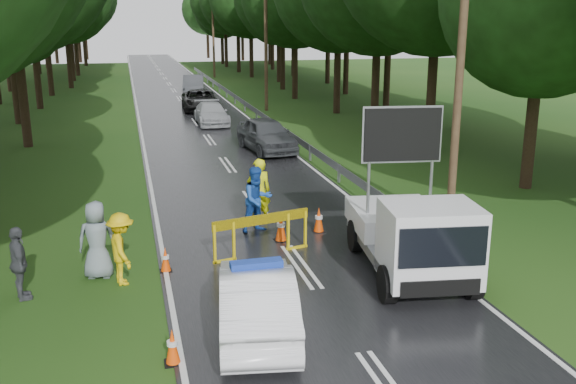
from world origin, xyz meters
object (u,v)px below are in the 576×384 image
object	(u,v)px
civilian	(257,199)
queue_car_second	(211,114)
officer	(259,191)
queue_car_third	(200,100)
work_truck	(413,235)
barrier	(261,225)
queue_car_first	(266,135)
queue_car_fourth	(193,85)
police_sedan	(257,300)

from	to	relation	value
civilian	queue_car_second	distance (m)	20.13
officer	queue_car_third	world-z (taller)	officer
work_truck	barrier	world-z (taller)	work_truck
work_truck	queue_car_second	xyz separation A→B (m)	(-1.65, 24.35, -0.44)
queue_car_first	queue_car_fourth	xyz separation A→B (m)	(-0.84, 24.53, -0.01)
officer	queue_car_first	xyz separation A→B (m)	(2.56, 10.70, -0.22)
work_truck	queue_car_first	size ratio (longest dim) A/B	1.12
civilian	queue_car_first	distance (m)	11.81
queue_car_second	queue_car_third	xyz separation A→B (m)	(0.03, 6.00, 0.07)
queue_car_third	queue_car_fourth	distance (m)	9.94
queue_car_third	queue_car_second	bearing A→B (deg)	-87.84
queue_car_first	queue_car_fourth	size ratio (longest dim) A/B	0.98
civilian	work_truck	bearing A→B (deg)	-74.13
work_truck	queue_car_third	size ratio (longest dim) A/B	1.03
work_truck	queue_car_second	size ratio (longest dim) A/B	1.19
police_sedan	work_truck	distance (m)	4.64
officer	civilian	size ratio (longest dim) A/B	1.03
work_truck	officer	world-z (taller)	work_truck
queue_car_third	officer	bearing A→B (deg)	-90.12
police_sedan	officer	distance (m)	7.11
barrier	civilian	size ratio (longest dim) A/B	1.37
police_sedan	officer	xyz separation A→B (m)	(1.47, 6.95, 0.32)
officer	queue_car_third	distance (m)	25.33
barrier	officer	distance (m)	2.83
work_truck	queue_car_third	distance (m)	30.40
queue_car_second	queue_car_fourth	distance (m)	15.93
officer	police_sedan	bearing A→B (deg)	73.23
queue_car_second	queue_car_third	world-z (taller)	queue_car_third
barrier	queue_car_third	world-z (taller)	queue_car_third
work_truck	queue_car_third	world-z (taller)	work_truck
queue_car_first	queue_car_second	size ratio (longest dim) A/B	1.06
barrier	queue_car_third	size ratio (longest dim) A/B	0.53
barrier	queue_car_third	bearing A→B (deg)	73.02
civilian	queue_car_first	size ratio (longest dim) A/B	0.42
civilian	police_sedan	bearing A→B (deg)	-120.41
queue_car_first	queue_car_second	xyz separation A→B (m)	(-1.46, 8.61, -0.16)
queue_car_second	queue_car_fourth	bearing A→B (deg)	87.84
barrier	queue_car_fourth	xyz separation A→B (m)	(2.22, 38.01, -0.08)
queue_car_fourth	queue_car_first	bearing A→B (deg)	-81.14
police_sedan	work_truck	xyz separation A→B (m)	(4.22, 1.90, 0.38)
work_truck	officer	size ratio (longest dim) A/B	2.56
work_truck	queue_car_second	bearing A→B (deg)	101.49
civilian	queue_car_first	world-z (taller)	civilian
queue_car_second	officer	bearing A→B (deg)	-93.16
officer	queue_car_second	bearing A→B (deg)	-98.06
civilian	queue_car_fourth	bearing A→B (deg)	68.12
police_sedan	queue_car_second	distance (m)	26.38
queue_car_third	queue_car_fourth	bearing A→B (deg)	88.98
barrier	queue_car_fourth	world-z (taller)	queue_car_fourth
queue_car_first	work_truck	bearing A→B (deg)	-96.31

